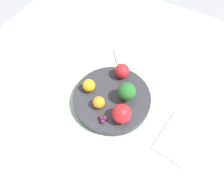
# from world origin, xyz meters

# --- Properties ---
(ground_plane) EXTENTS (6.00, 6.00, 0.00)m
(ground_plane) POSITION_xyz_m (0.00, 0.00, 0.00)
(ground_plane) COLOR gray
(table_surface) EXTENTS (1.20, 1.20, 0.02)m
(table_surface) POSITION_xyz_m (0.00, 0.00, 0.01)
(table_surface) COLOR #B2C6B2
(table_surface) RESTS_ON ground_plane
(bowl) EXTENTS (0.26, 0.26, 0.03)m
(bowl) POSITION_xyz_m (0.00, 0.00, 0.03)
(bowl) COLOR #2D2D33
(bowl) RESTS_ON table_surface
(broccoli) EXTENTS (0.06, 0.06, 0.07)m
(broccoli) POSITION_xyz_m (-0.04, -0.02, 0.09)
(broccoli) COLOR #99C17A
(broccoli) RESTS_ON bowl
(apple_red) EXTENTS (0.05, 0.05, 0.05)m
(apple_red) POSITION_xyz_m (0.01, -0.09, 0.07)
(apple_red) COLOR red
(apple_red) RESTS_ON bowl
(apple_green) EXTENTS (0.06, 0.06, 0.06)m
(apple_green) POSITION_xyz_m (-0.06, 0.05, 0.08)
(apple_green) COLOR red
(apple_green) RESTS_ON bowl
(orange_front) EXTENTS (0.04, 0.04, 0.04)m
(orange_front) POSITION_xyz_m (0.02, 0.05, 0.07)
(orange_front) COLOR orange
(orange_front) RESTS_ON bowl
(orange_back) EXTENTS (0.04, 0.04, 0.04)m
(orange_back) POSITION_xyz_m (0.08, 0.01, 0.07)
(orange_back) COLOR orange
(orange_back) RESTS_ON bowl
(grape_cluster) EXTENTS (0.02, 0.03, 0.02)m
(grape_cluster) POSITION_xyz_m (-0.02, 0.09, 0.05)
(grape_cluster) COLOR #511938
(grape_cluster) RESTS_ON bowl
(napkin) EXTENTS (0.12, 0.17, 0.01)m
(napkin) POSITION_xyz_m (-0.24, 0.01, 0.02)
(napkin) COLOR white
(napkin) RESTS_ON table_surface
(spoon) EXTENTS (0.06, 0.07, 0.01)m
(spoon) POSITION_xyz_m (0.08, -0.18, 0.02)
(spoon) COLOR silver
(spoon) RESTS_ON table_surface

